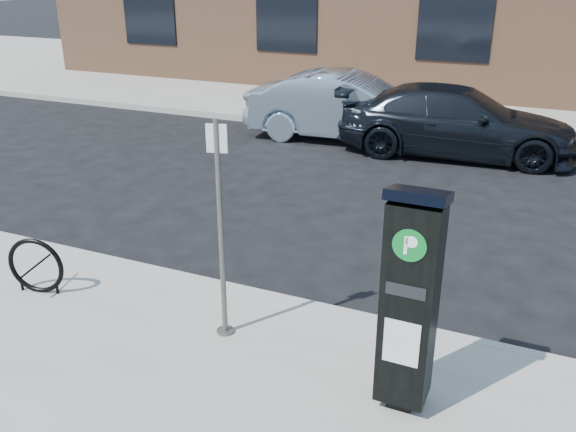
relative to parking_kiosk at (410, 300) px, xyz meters
The scene contains 9 objects.
ground 2.68m from the parking_kiosk, 147.97° to the left, with size 120.00×120.00×0.00m, color black.
sidewalk_far 15.45m from the parking_kiosk, 97.62° to the left, with size 60.00×12.00×0.15m, color gray.
curb_near 2.64m from the parking_kiosk, 148.38° to the left, with size 60.00×0.12×0.16m, color #9E9B93.
curb_far 9.58m from the parking_kiosk, 102.39° to the left, with size 60.00×0.12×0.16m, color #9E9B93.
parking_kiosk is the anchor object (origin of this frame).
sign_pole 1.98m from the parking_kiosk, 169.57° to the left, with size 0.20×0.18×2.24m.
bike_rack 4.40m from the parking_kiosk, behind, with size 0.68×0.21×0.68m.
car_silver 9.34m from the parking_kiosk, 111.63° to the left, with size 1.59×4.56×1.50m, color #8FA3B6.
car_dark 8.52m from the parking_kiosk, 96.84° to the left, with size 1.98×4.86×1.41m, color black.
Camera 1 is at (2.89, -5.58, 3.66)m, focal length 38.00 mm.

